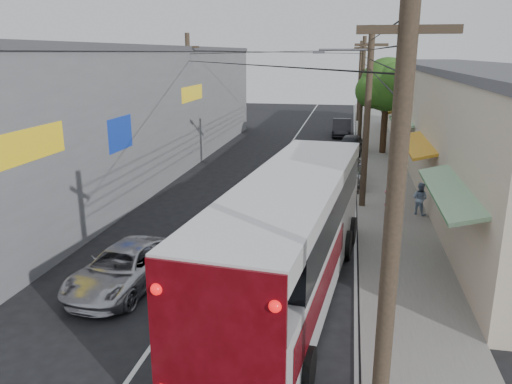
% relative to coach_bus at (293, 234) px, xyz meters
% --- Properties ---
extents(ground, '(120.00, 120.00, 0.00)m').
position_rel_coach_bus_xyz_m(ground, '(-3.01, -4.10, -1.84)').
color(ground, black).
rests_on(ground, ground).
extents(sidewalk, '(3.00, 80.00, 0.12)m').
position_rel_coach_bus_xyz_m(sidewalk, '(3.49, 15.90, -1.78)').
color(sidewalk, slate).
rests_on(sidewalk, ground).
extents(building_right, '(7.09, 40.00, 6.25)m').
position_rel_coach_bus_xyz_m(building_right, '(7.98, 17.90, 1.32)').
color(building_right, beige).
rests_on(building_right, ground).
extents(building_left, '(7.20, 36.00, 7.25)m').
position_rel_coach_bus_xyz_m(building_left, '(-11.51, 13.89, 1.82)').
color(building_left, gray).
rests_on(building_left, ground).
extents(utility_poles, '(11.80, 45.28, 8.00)m').
position_rel_coach_bus_xyz_m(utility_poles, '(0.12, 16.22, 2.29)').
color(utility_poles, '#473828').
rests_on(utility_poles, ground).
extents(street_tree, '(4.40, 4.00, 6.60)m').
position_rel_coach_bus_xyz_m(street_tree, '(3.86, 21.91, 2.84)').
color(street_tree, '#3F2B19').
rests_on(street_tree, ground).
extents(coach_bus, '(3.82, 12.49, 3.54)m').
position_rel_coach_bus_xyz_m(coach_bus, '(0.00, 0.00, 0.00)').
color(coach_bus, silver).
rests_on(coach_bus, ground).
extents(jeepney, '(2.54, 4.68, 1.25)m').
position_rel_coach_bus_xyz_m(jeepney, '(-5.03, -0.63, -1.21)').
color(jeepney, silver).
rests_on(jeepney, ground).
extents(parked_suv, '(2.46, 5.89, 1.70)m').
position_rel_coach_bus_xyz_m(parked_suv, '(1.04, 13.38, -0.99)').
color(parked_suv, '#97989F').
rests_on(parked_suv, ground).
extents(parked_car_mid, '(2.01, 4.13, 1.36)m').
position_rel_coach_bus_xyz_m(parked_car_mid, '(1.59, 21.40, -1.16)').
color(parked_car_mid, '#28292E').
rests_on(parked_car_mid, ground).
extents(parked_car_far, '(1.56, 4.37, 1.43)m').
position_rel_coach_bus_xyz_m(parked_car_far, '(0.79, 29.43, -1.12)').
color(parked_car_far, black).
rests_on(parked_car_far, ground).
extents(pedestrian_near, '(0.68, 0.49, 1.73)m').
position_rel_coach_bus_xyz_m(pedestrian_near, '(3.34, 7.19, -0.85)').
color(pedestrian_near, pink).
rests_on(pedestrian_near, sidewalk).
extents(pedestrian_far, '(0.87, 0.83, 1.42)m').
position_rel_coach_bus_xyz_m(pedestrian_far, '(4.59, 8.02, -1.01)').
color(pedestrian_far, '#849FC0').
rests_on(pedestrian_far, sidewalk).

